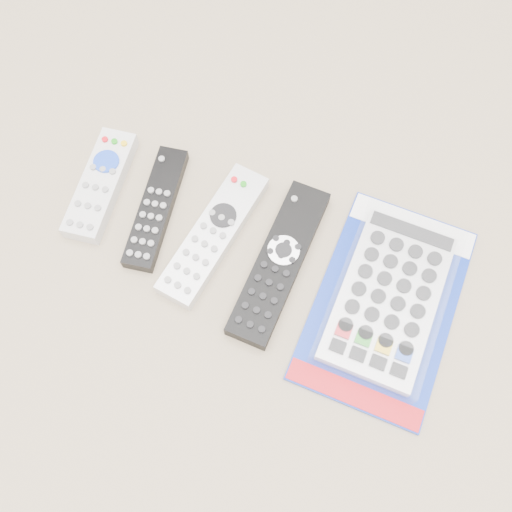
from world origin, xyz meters
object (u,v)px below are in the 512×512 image
(remote_slim_black, at_px, (156,208))
(remote_small_grey, at_px, (101,185))
(remote_large_black, at_px, (279,262))
(jumbo_remote_packaged, at_px, (389,297))
(remote_silver_dvd, at_px, (213,235))

(remote_slim_black, bearing_deg, remote_small_grey, 168.19)
(remote_small_grey, xyz_separation_m, remote_large_black, (0.27, -0.03, -0.00))
(remote_small_grey, height_order, jumbo_remote_packaged, jumbo_remote_packaged)
(remote_small_grey, distance_m, jumbo_remote_packaged, 0.42)
(remote_silver_dvd, relative_size, jumbo_remote_packaged, 0.74)
(remote_slim_black, relative_size, jumbo_remote_packaged, 0.64)
(remote_small_grey, bearing_deg, jumbo_remote_packaged, -9.46)
(jumbo_remote_packaged, bearing_deg, remote_large_black, -177.06)
(jumbo_remote_packaged, bearing_deg, remote_slim_black, 179.48)
(remote_small_grey, bearing_deg, remote_slim_black, -10.33)
(remote_slim_black, xyz_separation_m, remote_large_black, (0.19, -0.02, 0.00))
(jumbo_remote_packaged, bearing_deg, remote_silver_dvd, -179.11)
(remote_small_grey, xyz_separation_m, remote_slim_black, (0.09, -0.01, -0.00))
(remote_silver_dvd, distance_m, jumbo_remote_packaged, 0.24)
(remote_silver_dvd, distance_m, remote_large_black, 0.10)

